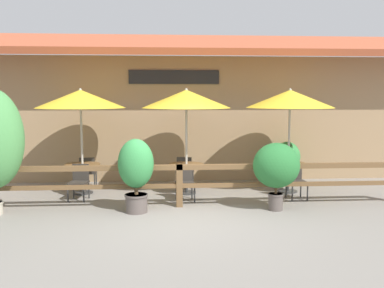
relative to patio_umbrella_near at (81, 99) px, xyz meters
The scene contains 18 objects.
ground_plane 4.23m from the patio_umbrella_near, 46.70° to the right, with size 60.00×60.00×0.00m, color gray.
building_facade 2.87m from the patio_umbrella_near, 33.19° to the left, with size 14.28×1.49×4.23m.
patio_railing 3.29m from the patio_umbrella_near, 31.89° to the right, with size 10.40×0.14×0.95m.
patio_umbrella_near is the anchor object (origin of this frame).
dining_table_near 1.79m from the patio_umbrella_near, ahead, with size 0.89×0.89×0.75m.
chair_near_streetside 2.03m from the patio_umbrella_near, 87.09° to the right, with size 0.48×0.48×0.84m.
chair_near_wallside 2.03m from the patio_umbrella_near, 88.70° to the left, with size 0.43×0.43×0.84m.
patio_umbrella_middle 2.63m from the patio_umbrella_near, ahead, with size 2.22×2.22×2.66m.
dining_table_middle 3.18m from the patio_umbrella_near, ahead, with size 0.89×0.89×0.75m.
chair_middle_streetside 3.32m from the patio_umbrella_near, 19.40° to the right, with size 0.45×0.45×0.84m.
chair_middle_wallside 3.30m from the patio_umbrella_near, 12.03° to the left, with size 0.49×0.49×0.84m.
patio_umbrella_far 5.26m from the patio_umbrella_near, ahead, with size 2.22×2.22×2.66m.
dining_table_far 5.55m from the patio_umbrella_near, ahead, with size 0.89×0.89×0.75m.
chair_far_streetside 5.64m from the patio_umbrella_near, ahead, with size 0.46×0.46×0.84m.
chair_far_wallside 5.59m from the patio_umbrella_near, ahead, with size 0.42×0.42×0.84m.
potted_plant_tall_tropical 5.07m from the patio_umbrella_near, 23.29° to the right, with size 1.01×0.91×1.47m.
potted_plant_entrance_palm 2.79m from the patio_umbrella_near, 52.20° to the right, with size 0.75×0.68×1.57m.
potted_plant_broad_leaf 5.91m from the patio_umbrella_near, 10.30° to the left, with size 0.76×0.69×1.17m.
Camera 1 is at (-0.38, -8.30, 2.47)m, focal length 40.00 mm.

